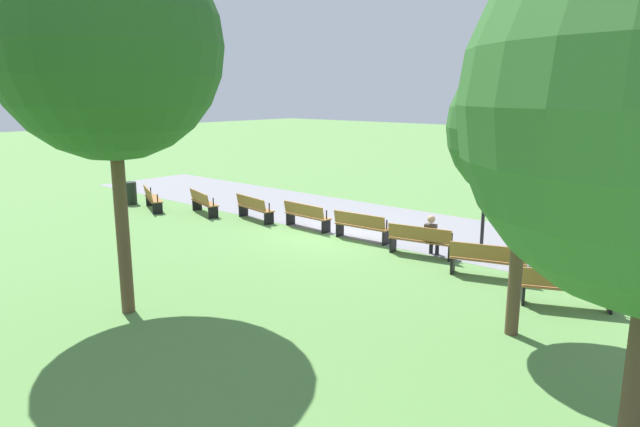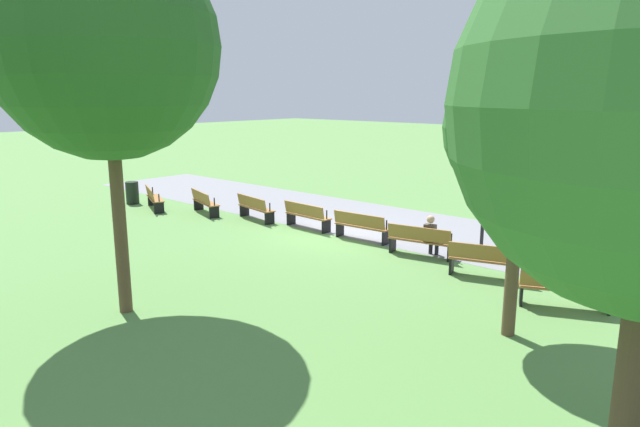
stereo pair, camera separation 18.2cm
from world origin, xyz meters
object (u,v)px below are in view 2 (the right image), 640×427
object	(u,v)px
bench_2	(255,207)
bench_5	(420,240)
bench_7	(565,288)
bench_3	(307,215)
trash_bin	(132,193)
tree_2	(106,47)
bench_0	(154,198)
bench_6	(487,260)
bench_1	(204,202)
tree_1	(523,129)
lamp_post	(487,148)
person_seated	(431,235)
bench_4	(361,226)

from	to	relation	value
bench_2	bench_5	bearing A→B (deg)	10.41
bench_7	bench_3	bearing A→B (deg)	145.38
bench_3	trash_bin	size ratio (longest dim) A/B	2.03
tree_2	bench_5	bearing A→B (deg)	71.98
bench_2	bench_5	xyz separation A→B (m)	(6.89, 0.00, 0.00)
bench_0	bench_2	bearing A→B (deg)	41.52
bench_3	bench_6	xyz separation A→B (m)	(6.84, -0.83, 0.00)
bench_1	bench_3	bearing A→B (deg)	27.68
tree_1	lamp_post	world-z (taller)	tree_1
bench_1	bench_6	xyz separation A→B (m)	(11.37, 0.00, 0.00)
bench_6	tree_1	world-z (taller)	tree_1
bench_0	bench_3	xyz separation A→B (m)	(6.69, 1.64, 0.00)
bench_2	bench_7	distance (m)	11.37
tree_1	bench_6	bearing A→B (deg)	122.63
bench_5	bench_7	xyz separation A→B (m)	(4.40, -1.36, 0.00)
bench_2	tree_1	world-z (taller)	tree_1
bench_2	person_seated	size ratio (longest dim) A/B	1.58
bench_3	bench_7	size ratio (longest dim) A/B	1.00
tree_2	trash_bin	distance (m)	13.21
bench_4	lamp_post	distance (m)	4.42
person_seated	tree_2	size ratio (longest dim) A/B	0.16
bench_7	trash_bin	distance (m)	17.39
trash_bin	bench_1	bearing A→B (deg)	10.81
bench_4	bench_1	bearing A→B (deg)	-176.58
bench_1	tree_1	xyz separation A→B (m)	(13.18, -2.82, 3.41)
bench_4	trash_bin	size ratio (longest dim) A/B	2.03
bench_0	tree_2	bearing A→B (deg)	-10.94
bench_0	trash_bin	size ratio (longest dim) A/B	2.03
tree_1	lamp_post	bearing A→B (deg)	121.01
bench_7	tree_2	size ratio (longest dim) A/B	0.25
bench_0	bench_3	bearing A→B (deg)	38.07
bench_6	bench_0	bearing A→B (deg)	166.10
bench_1	bench_6	world-z (taller)	same
bench_3	bench_4	xyz separation A→B (m)	(2.31, 0.00, 0.00)
tree_2	bench_3	bearing A→B (deg)	105.15
bench_4	lamp_post	xyz separation A→B (m)	(3.40, 1.25, 2.54)
person_seated	tree_1	distance (m)	6.15
tree_1	trash_bin	world-z (taller)	tree_1
bench_3	tree_1	xyz separation A→B (m)	(8.65, -3.65, 3.41)
person_seated	trash_bin	xyz separation A→B (m)	(-13.22, -1.48, -0.18)
bench_7	bench_1	bearing A→B (deg)	152.27
bench_2	bench_7	bearing A→B (deg)	3.52
bench_3	bench_2	bearing A→B (deg)	-169.64
bench_3	bench_6	world-z (taller)	same
bench_0	tree_2	size ratio (longest dim) A/B	0.25
bench_2	bench_7	size ratio (longest dim) A/B	1.01
tree_1	tree_2	distance (m)	7.90
tree_1	bench_3	bearing A→B (deg)	157.12
trash_bin	bench_2	bearing A→B (deg)	11.91
bench_3	bench_7	world-z (taller)	same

